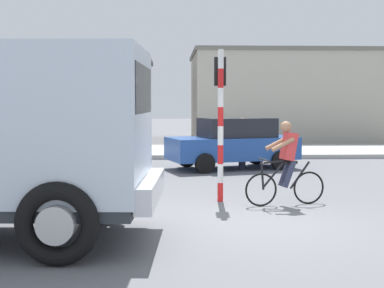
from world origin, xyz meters
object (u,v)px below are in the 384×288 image
at_px(traffic_light_pole, 220,104).
at_px(pedestrian_near_kerb, 242,142).
at_px(cyclist, 286,163).
at_px(car_red_near, 234,143).

relative_size(traffic_light_pole, pedestrian_near_kerb, 1.98).
bearing_deg(cyclist, traffic_light_pole, 156.21).
bearing_deg(pedestrian_near_kerb, traffic_light_pole, -102.17).
height_order(cyclist, car_red_near, cyclist).
distance_m(cyclist, traffic_light_pole, 1.86).
distance_m(traffic_light_pole, car_red_near, 5.92).
height_order(cyclist, pedestrian_near_kerb, cyclist).
bearing_deg(cyclist, pedestrian_near_kerb, 90.86).
relative_size(cyclist, pedestrian_near_kerb, 1.06).
xyz_separation_m(car_red_near, pedestrian_near_kerb, (0.26, -0.14, 0.03)).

